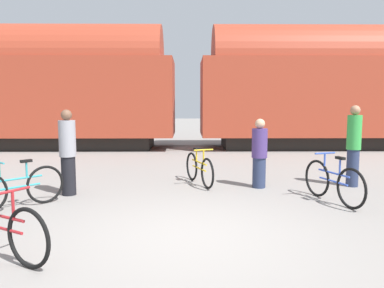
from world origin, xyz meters
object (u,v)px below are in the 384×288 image
at_px(bicycle_yellow, 199,169).
at_px(bicycle_blue, 333,182).
at_px(freight_train, 188,85).
at_px(bicycle_teal, 17,188).
at_px(person_in_grey, 68,152).
at_px(person_in_purple, 259,154).
at_px(person_in_green, 354,145).

bearing_deg(bicycle_yellow, bicycle_blue, -32.74).
xyz_separation_m(freight_train, bicycle_teal, (-3.07, -9.07, -2.27)).
distance_m(bicycle_blue, person_in_grey, 5.32).
relative_size(bicycle_teal, person_in_purple, 0.83).
distance_m(bicycle_blue, person_in_green, 1.77).
relative_size(freight_train, person_in_purple, 32.57).
bearing_deg(bicycle_blue, freight_train, 107.78).
distance_m(bicycle_blue, person_in_purple, 1.77).
bearing_deg(freight_train, bicycle_teal, -108.70).
relative_size(freight_train, bicycle_yellow, 31.63).
height_order(freight_train, bicycle_blue, freight_train).
bearing_deg(bicycle_teal, person_in_green, 14.29).
bearing_deg(person_in_green, person_in_purple, -101.72).
xyz_separation_m(freight_train, bicycle_yellow, (0.27, -7.07, -2.28)).
relative_size(bicycle_blue, person_in_purple, 1.06).
bearing_deg(person_in_purple, bicycle_blue, 46.69).
bearing_deg(bicycle_yellow, person_in_purple, -14.68).
height_order(bicycle_blue, person_in_grey, person_in_grey).
bearing_deg(person_in_green, bicycle_blue, -49.88).
xyz_separation_m(bicycle_yellow, bicycle_blue, (2.52, -1.62, 0.03)).
height_order(bicycle_teal, person_in_grey, person_in_grey).
height_order(freight_train, bicycle_teal, freight_train).
xyz_separation_m(bicycle_yellow, person_in_grey, (-2.73, -0.98, 0.52)).
bearing_deg(person_in_green, freight_train, -167.08).
bearing_deg(person_in_purple, freight_train, -163.99).
xyz_separation_m(person_in_purple, person_in_grey, (-4.07, -0.63, 0.12)).
height_order(person_in_purple, person_in_green, person_in_green).
distance_m(freight_train, bicycle_teal, 9.84).
height_order(bicycle_yellow, person_in_green, person_in_green).
relative_size(bicycle_teal, bicycle_blue, 0.78).
bearing_deg(bicycle_teal, bicycle_yellow, 30.88).
height_order(freight_train, person_in_grey, freight_train).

